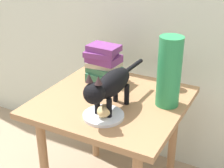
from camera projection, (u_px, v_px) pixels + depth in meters
side_table at (112, 114)px, 1.62m from camera, size 0.69×0.67×0.59m
plate at (104, 116)px, 1.43m from camera, size 0.18×0.18×0.01m
bread_roll at (104, 111)px, 1.40m from camera, size 0.08×0.09×0.05m
cat at (110, 85)px, 1.42m from camera, size 0.10×0.48×0.23m
book_stack at (103, 63)px, 1.74m from camera, size 0.19×0.15×0.20m
green_vase at (169, 72)px, 1.47m from camera, size 0.11×0.11×0.33m
candle_jar at (173, 82)px, 1.68m from camera, size 0.07×0.07×0.08m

